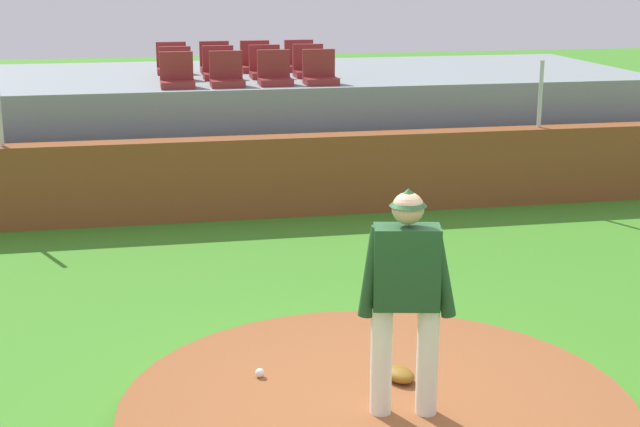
% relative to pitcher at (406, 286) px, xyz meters
% --- Properties ---
extents(ground_plane, '(60.00, 60.00, 0.00)m').
position_rel_pitcher_xyz_m(ground_plane, '(-0.14, 0.20, -1.16)').
color(ground_plane, '#3D8723').
extents(pitchers_mound, '(3.89, 3.89, 0.18)m').
position_rel_pitcher_xyz_m(pitchers_mound, '(-0.14, 0.20, -1.07)').
color(pitchers_mound, brown).
rests_on(pitchers_mound, ground_plane).
extents(pitcher, '(0.71, 0.34, 1.69)m').
position_rel_pitcher_xyz_m(pitcher, '(0.00, 0.00, 0.00)').
color(pitcher, white).
rests_on(pitcher, pitchers_mound).
extents(baseball, '(0.07, 0.07, 0.07)m').
position_rel_pitcher_xyz_m(baseball, '(-0.95, 0.81, -0.95)').
color(baseball, white).
rests_on(baseball, pitchers_mound).
extents(fielding_glove, '(0.30, 0.35, 0.11)m').
position_rel_pitcher_xyz_m(fielding_glove, '(0.12, 0.53, -0.93)').
color(fielding_glove, brown).
rests_on(fielding_glove, pitchers_mound).
extents(brick_barrier, '(14.85, 0.40, 1.10)m').
position_rel_pitcher_xyz_m(brick_barrier, '(-0.14, 6.47, -0.61)').
color(brick_barrier, brown).
rests_on(brick_barrier, ground_plane).
extents(fence_post_right, '(0.06, 0.06, 0.96)m').
position_rel_pitcher_xyz_m(fence_post_right, '(3.88, 6.47, 0.42)').
color(fence_post_right, silver).
rests_on(fence_post_right, brick_barrier).
extents(bleacher_platform, '(12.97, 4.35, 1.66)m').
position_rel_pitcher_xyz_m(bleacher_platform, '(-0.14, 9.31, -0.34)').
color(bleacher_platform, gray).
rests_on(bleacher_platform, ground_plane).
extents(stadium_chair_0, '(0.48, 0.44, 0.50)m').
position_rel_pitcher_xyz_m(stadium_chair_0, '(-1.19, 7.64, 0.65)').
color(stadium_chair_0, maroon).
rests_on(stadium_chair_0, bleacher_platform).
extents(stadium_chair_1, '(0.48, 0.44, 0.50)m').
position_rel_pitcher_xyz_m(stadium_chair_1, '(-0.48, 7.64, 0.65)').
color(stadium_chair_1, maroon).
rests_on(stadium_chair_1, bleacher_platform).
extents(stadium_chair_2, '(0.48, 0.44, 0.50)m').
position_rel_pitcher_xyz_m(stadium_chair_2, '(0.23, 7.68, 0.65)').
color(stadium_chair_2, maroon).
rests_on(stadium_chair_2, bleacher_platform).
extents(stadium_chair_3, '(0.48, 0.44, 0.50)m').
position_rel_pitcher_xyz_m(stadium_chair_3, '(0.90, 7.63, 0.65)').
color(stadium_chair_3, maroon).
rests_on(stadium_chair_3, bleacher_platform).
extents(stadium_chair_4, '(0.48, 0.44, 0.50)m').
position_rel_pitcher_xyz_m(stadium_chair_4, '(-1.16, 8.53, 0.65)').
color(stadium_chair_4, maroon).
rests_on(stadium_chair_4, bleacher_platform).
extents(stadium_chair_5, '(0.48, 0.44, 0.50)m').
position_rel_pitcher_xyz_m(stadium_chair_5, '(-0.50, 8.57, 0.65)').
color(stadium_chair_5, maroon).
rests_on(stadium_chair_5, bleacher_platform).
extents(stadium_chair_6, '(0.48, 0.44, 0.50)m').
position_rel_pitcher_xyz_m(stadium_chair_6, '(0.22, 8.58, 0.65)').
color(stadium_chair_6, maroon).
rests_on(stadium_chair_6, bleacher_platform).
extents(stadium_chair_7, '(0.48, 0.44, 0.50)m').
position_rel_pitcher_xyz_m(stadium_chair_7, '(0.92, 8.59, 0.65)').
color(stadium_chair_7, maroon).
rests_on(stadium_chair_7, bleacher_platform).
extents(stadium_chair_8, '(0.48, 0.44, 0.50)m').
position_rel_pitcher_xyz_m(stadium_chair_8, '(-1.18, 9.44, 0.65)').
color(stadium_chair_8, maroon).
rests_on(stadium_chair_8, bleacher_platform).
extents(stadium_chair_9, '(0.48, 0.44, 0.50)m').
position_rel_pitcher_xyz_m(stadium_chair_9, '(-0.48, 9.46, 0.65)').
color(stadium_chair_9, maroon).
rests_on(stadium_chair_9, bleacher_platform).
extents(stadium_chair_10, '(0.48, 0.44, 0.50)m').
position_rel_pitcher_xyz_m(stadium_chair_10, '(0.19, 9.46, 0.65)').
color(stadium_chair_10, maroon).
rests_on(stadium_chair_10, bleacher_platform).
extents(stadium_chair_11, '(0.48, 0.44, 0.50)m').
position_rel_pitcher_xyz_m(stadium_chair_11, '(0.93, 9.47, 0.65)').
color(stadium_chair_11, maroon).
rests_on(stadium_chair_11, bleacher_platform).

